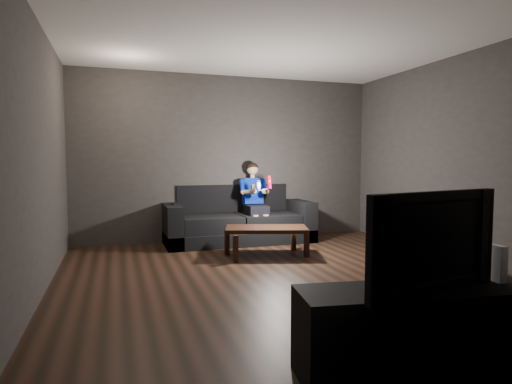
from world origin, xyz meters
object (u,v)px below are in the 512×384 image
object	(u,v)px
child	(255,194)
coffee_table	(266,231)
sofa	(238,223)

from	to	relation	value
child	coffee_table	size ratio (longest dim) A/B	0.96
sofa	coffee_table	distance (m)	1.15
sofa	coffee_table	bearing A→B (deg)	-85.55
child	sofa	bearing A→B (deg)	166.33
child	coffee_table	world-z (taller)	child
child	coffee_table	xyz separation A→B (m)	(-0.18, -1.08, -0.42)
sofa	coffee_table	xyz separation A→B (m)	(0.09, -1.15, 0.05)
sofa	child	bearing A→B (deg)	-13.67
child	coffee_table	distance (m)	1.17
sofa	child	distance (m)	0.54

